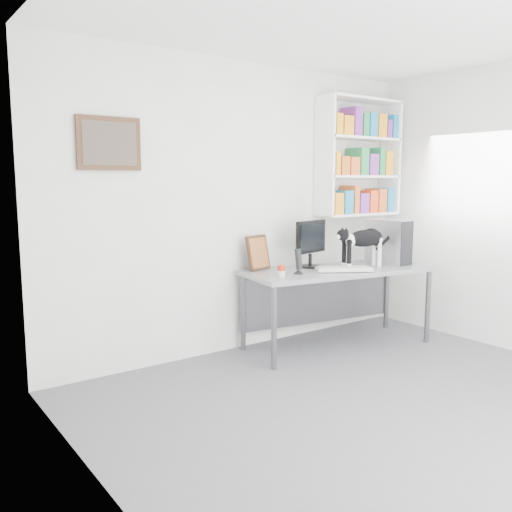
% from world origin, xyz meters
% --- Properties ---
extents(room, '(4.01, 4.01, 2.70)m').
position_xyz_m(room, '(0.00, 0.00, 1.35)').
color(room, '#5B5B60').
rests_on(room, ground).
extents(bookshelf, '(1.03, 0.28, 1.24)m').
position_xyz_m(bookshelf, '(1.40, 1.85, 1.85)').
color(bookshelf, white).
rests_on(bookshelf, room).
extents(wall_art, '(0.52, 0.04, 0.42)m').
position_xyz_m(wall_art, '(-1.30, 1.97, 1.90)').
color(wall_art, '#472B17').
rests_on(wall_art, room).
extents(desk, '(1.94, 1.01, 0.77)m').
position_xyz_m(desk, '(0.75, 1.47, 0.39)').
color(desk, slate).
rests_on(desk, room).
extents(monitor, '(0.47, 0.30, 0.47)m').
position_xyz_m(monitor, '(0.57, 1.68, 1.00)').
color(monitor, black).
rests_on(monitor, desk).
extents(keyboard, '(0.54, 0.43, 0.04)m').
position_xyz_m(keyboard, '(0.68, 1.33, 0.79)').
color(keyboard, beige).
rests_on(keyboard, desk).
extents(pc_tower, '(0.22, 0.46, 0.45)m').
position_xyz_m(pc_tower, '(1.39, 1.41, 0.99)').
color(pc_tower, '#B7B7BC').
rests_on(pc_tower, desk).
extents(speaker, '(0.11, 0.11, 0.24)m').
position_xyz_m(speaker, '(0.24, 1.46, 0.89)').
color(speaker, black).
rests_on(speaker, desk).
extents(leaning_print, '(0.29, 0.17, 0.34)m').
position_xyz_m(leaning_print, '(0.08, 1.86, 0.94)').
color(leaning_print, '#472B17').
rests_on(leaning_print, desk).
extents(soup_can, '(0.08, 0.08, 0.10)m').
position_xyz_m(soup_can, '(0.03, 1.45, 0.82)').
color(soup_can, '#B4250F').
rests_on(soup_can, desk).
extents(cat, '(0.64, 0.22, 0.39)m').
position_xyz_m(cat, '(0.96, 1.35, 0.96)').
color(cat, black).
rests_on(cat, desk).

